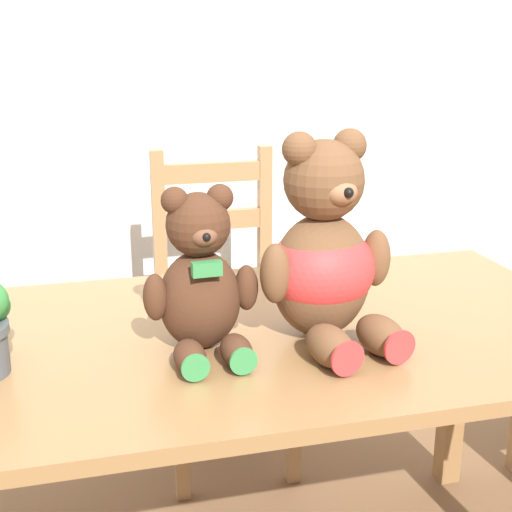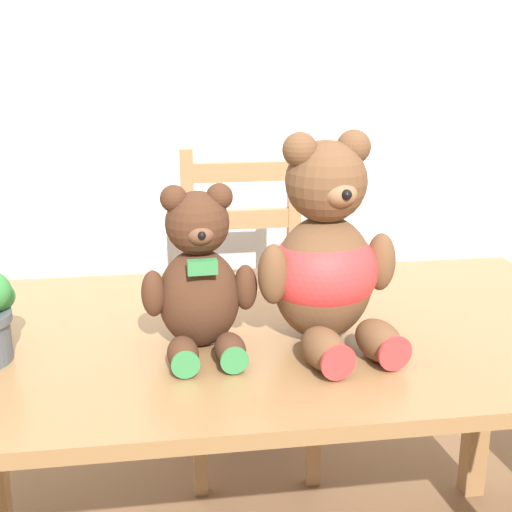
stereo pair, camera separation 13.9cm
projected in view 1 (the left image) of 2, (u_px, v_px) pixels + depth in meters
wall_back at (172, 39)px, 2.49m from camera, size 8.00×0.04×2.60m
dining_table at (265, 368)px, 1.53m from camera, size 1.46×0.81×0.72m
wooden_chair_behind at (222, 315)px, 2.22m from camera, size 0.38×0.38×0.98m
teddy_bear_left at (201, 282)px, 1.36m from camera, size 0.23×0.23×0.33m
teddy_bear_right at (324, 258)px, 1.42m from camera, size 0.30×0.33×0.42m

